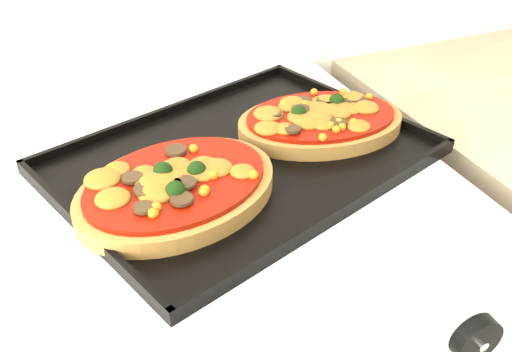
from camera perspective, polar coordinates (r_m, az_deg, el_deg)
name	(u,v)px	position (r m, az deg, el deg)	size (l,w,h in m)	color
knob_right	(476,338)	(0.67, 21.11, -14.90)	(0.06, 0.06, 0.02)	black
baking_tray	(242,156)	(0.78, -1.44, 2.00)	(0.48, 0.36, 0.02)	black
pizza_left	(177,186)	(0.70, -7.93, -0.96)	(0.26, 0.20, 0.04)	#AA7C3A
pizza_right	(321,120)	(0.85, 6.49, 5.60)	(0.25, 0.17, 0.04)	#AA7C3A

